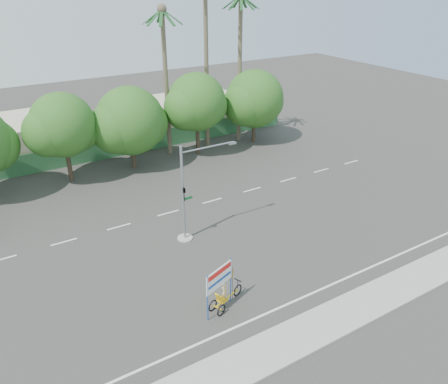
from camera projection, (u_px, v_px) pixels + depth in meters
ground at (245, 256)px, 29.14m from camera, size 120.00×120.00×0.00m
sidewalk_near at (323, 325)px, 23.38m from camera, size 50.00×2.40×0.12m
fence at (131, 145)px, 45.14m from camera, size 38.00×0.08×2.00m
building_left at (18, 140)px, 43.53m from camera, size 12.00×8.00×4.00m
building_right at (181, 115)px, 51.90m from camera, size 14.00×8.00×3.60m
tree_left at (62, 127)px, 37.39m from camera, size 6.66×5.60×8.07m
tree_center at (130, 123)px, 40.42m from camera, size 7.62×6.40×7.85m
tree_right at (196, 104)px, 43.29m from camera, size 6.90×5.80×8.36m
tree_far_right at (254, 101)px, 46.78m from camera, size 7.38×6.20×7.94m
palm_tall at (206, 46)px, 43.03m from camera, size 3.73×3.79×17.45m
palm_mid at (240, 54)px, 45.35m from camera, size 3.73×3.79×15.45m
palm_short at (165, 67)px, 41.68m from camera, size 3.73×3.79×14.45m
traffic_signal at (187, 201)px, 29.86m from camera, size 4.72×1.10×7.00m
trike_billboard at (223, 290)px, 24.13m from camera, size 2.93×1.35×3.04m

